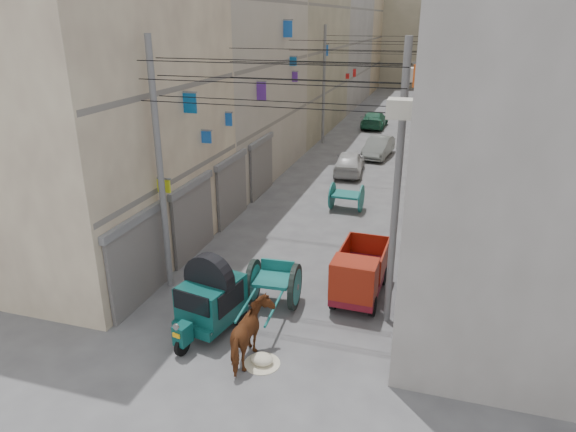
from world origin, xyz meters
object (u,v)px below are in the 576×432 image
at_px(second_cart, 347,196).
at_px(distant_car_white, 349,162).
at_px(tonga_cart, 274,284).
at_px(distant_car_grey, 378,147).
at_px(horse, 251,335).
at_px(mini_truck, 358,278).
at_px(auto_rickshaw, 210,298).
at_px(distant_car_green, 375,120).
at_px(feed_sack, 262,359).

xyz_separation_m(second_cart, distant_car_white, (-1.00, 6.04, -0.02)).
bearing_deg(tonga_cart, distant_car_grey, 84.63).
bearing_deg(distant_car_grey, second_cart, -84.79).
xyz_separation_m(horse, distant_car_white, (-0.79, 17.91, -0.12)).
bearing_deg(mini_truck, horse, -117.58).
xyz_separation_m(second_cart, distant_car_grey, (0.08, 10.34, -0.04)).
bearing_deg(second_cart, distant_car_grey, 91.51).
xyz_separation_m(auto_rickshaw, tonga_cart, (1.27, 1.83, -0.32)).
distance_m(horse, distant_car_white, 17.93).
xyz_separation_m(auto_rickshaw, distant_car_green, (0.30, 30.76, -0.42)).
height_order(feed_sack, horse, horse).
distance_m(second_cart, horse, 11.87).
height_order(tonga_cart, mini_truck, mini_truck).
height_order(mini_truck, distant_car_grey, mini_truck).
relative_size(second_cart, distant_car_white, 0.38).
bearing_deg(distant_car_white, distant_car_green, -92.81).
distance_m(feed_sack, horse, 0.71).
bearing_deg(horse, distant_car_grey, -94.71).
height_order(tonga_cart, horse, horse).
xyz_separation_m(feed_sack, distant_car_white, (-1.10, 17.98, 0.52)).
bearing_deg(auto_rickshaw, distant_car_white, 98.37).
bearing_deg(auto_rickshaw, second_cart, 91.70).
distance_m(tonga_cart, distant_car_grey, 19.42).
bearing_deg(distant_car_green, distant_car_white, 92.81).
relative_size(feed_sack, distant_car_green, 0.13).
xyz_separation_m(tonga_cart, distant_car_green, (-0.97, 28.92, -0.10)).
bearing_deg(distant_car_white, tonga_cart, 86.85).
bearing_deg(feed_sack, distant_car_grey, 90.05).
bearing_deg(auto_rickshaw, tonga_cart, 66.48).
bearing_deg(auto_rickshaw, distant_car_grey, 96.02).
distance_m(second_cart, distant_car_white, 6.12).
relative_size(horse, distant_car_green, 0.42).
xyz_separation_m(auto_rickshaw, horse, (1.60, -0.98, -0.28)).
bearing_deg(auto_rickshaw, mini_truck, 48.31).
relative_size(mini_truck, distant_car_green, 0.70).
bearing_deg(mini_truck, distant_car_white, 103.20).
bearing_deg(horse, second_cart, -94.96).
xyz_separation_m(auto_rickshaw, distant_car_white, (0.80, 16.93, -0.40)).
bearing_deg(distant_car_green, second_cart, 95.05).
distance_m(tonga_cart, horse, 2.83).
bearing_deg(second_cart, feed_sack, -87.56).
height_order(distant_car_grey, distant_car_green, distant_car_green).
relative_size(auto_rickshaw, distant_car_green, 0.60).
bearing_deg(distant_car_white, distant_car_grey, -108.97).
distance_m(tonga_cart, feed_sack, 3.01).
height_order(distant_car_white, distant_car_grey, distant_car_white).
height_order(feed_sack, distant_car_grey, distant_car_grey).
xyz_separation_m(auto_rickshaw, distant_car_grey, (1.88, 21.24, -0.42)).
height_order(second_cart, horse, horse).
distance_m(horse, distant_car_grey, 22.22).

